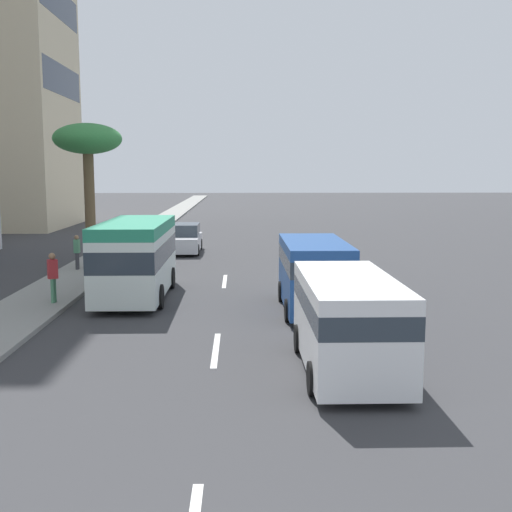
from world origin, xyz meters
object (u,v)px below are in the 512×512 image
pedestrian_mid_block (53,275)px  palm_tree (88,145)px  pedestrian_by_tree (77,251)px  car_second (183,239)px  van_fourth (348,317)px  van_third (314,271)px  minibus_lead (136,256)px

pedestrian_mid_block → palm_tree: bearing=64.5°
pedestrian_mid_block → pedestrian_by_tree: size_ratio=1.09×
car_second → van_fourth: bearing=14.8°
pedestrian_mid_block → van_fourth: bearing=-68.7°
van_fourth → pedestrian_mid_block: bearing=50.8°
van_third → van_fourth: 6.41m
minibus_lead → van_third: (-2.28, -6.27, -0.21)m
pedestrian_mid_block → pedestrian_by_tree: pedestrian_mid_block is taller
minibus_lead → pedestrian_mid_block: minibus_lead is taller
van_third → pedestrian_by_tree: 12.92m
minibus_lead → pedestrian_mid_block: bearing=-61.3°
minibus_lead → van_fourth: 10.73m
pedestrian_by_tree → minibus_lead: bearing=34.5°
car_second → palm_tree: palm_tree is taller
pedestrian_mid_block → minibus_lead: bearing=-0.8°
van_third → van_fourth: bearing=-179.8°
pedestrian_mid_block → pedestrian_by_tree: 7.47m
pedestrian_by_tree → pedestrian_mid_block: bearing=11.0°
van_third → van_fourth: van_third is taller
car_second → van_third: size_ratio=0.85×
car_second → van_fourth: van_fourth is taller
van_third → van_fourth: size_ratio=0.99×
van_fourth → pedestrian_by_tree: (14.65, 9.97, -0.27)m
minibus_lead → van_fourth: size_ratio=1.24×
van_third → palm_tree: (8.95, 9.46, 4.50)m
van_third → palm_tree: bearing=46.6°
van_third → pedestrian_mid_block: 8.93m
car_second → pedestrian_by_tree: pedestrian_by_tree is taller
minibus_lead → van_fourth: minibus_lead is taller
van_third → van_fourth: (-6.41, -0.02, -0.06)m
minibus_lead → van_fourth: (-8.69, -6.29, -0.28)m
pedestrian_mid_block → palm_tree: (8.11, 0.57, 4.74)m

